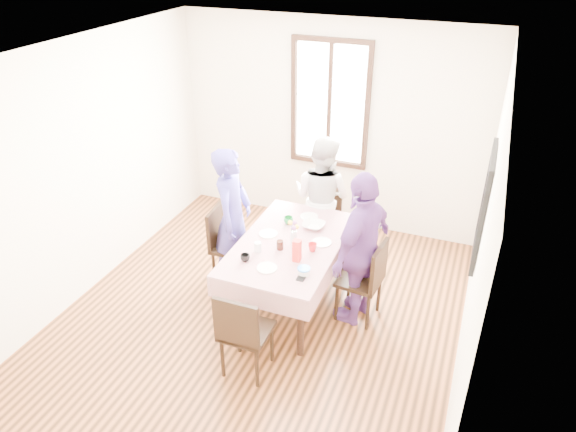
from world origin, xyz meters
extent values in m
plane|color=black|center=(0.00, 0.00, 0.00)|extent=(4.50, 4.50, 0.00)
plane|color=#F1E5C8|center=(0.00, 2.25, 1.35)|extent=(4.00, 0.00, 4.00)
plane|color=#F1E5C8|center=(2.00, 0.00, 1.35)|extent=(0.00, 4.50, 4.50)
cube|color=black|center=(0.00, 2.23, 1.65)|extent=(1.02, 0.06, 1.62)
cube|color=white|center=(0.00, 2.24, 1.65)|extent=(0.90, 0.02, 1.50)
cube|color=red|center=(1.98, 0.30, 1.55)|extent=(0.04, 0.76, 0.96)
cube|color=black|center=(0.20, 0.33, 0.38)|extent=(0.90, 1.55, 0.75)
cube|color=#600111|center=(0.20, 0.33, 0.76)|extent=(1.02, 1.67, 0.01)
cube|color=black|center=(-0.55, 0.47, 0.46)|extent=(0.45, 0.45, 0.91)
cube|color=black|center=(0.95, 0.38, 0.46)|extent=(0.46, 0.46, 0.91)
cube|color=black|center=(0.20, 1.40, 0.46)|extent=(0.46, 0.46, 0.91)
cube|color=black|center=(0.20, -0.74, 0.46)|extent=(0.42, 0.42, 0.91)
imported|color=#3E358A|center=(-0.53, 0.47, 0.82)|extent=(0.46, 0.64, 1.64)
imported|color=beige|center=(0.20, 1.38, 0.77)|extent=(0.86, 0.74, 1.54)
imported|color=#5E337C|center=(0.93, 0.38, 0.83)|extent=(0.65, 1.04, 1.66)
imported|color=black|center=(-0.08, -0.15, 0.80)|extent=(0.12, 0.12, 0.07)
imported|color=red|center=(0.47, 0.26, 0.80)|extent=(0.12, 0.12, 0.08)
imported|color=#0C7226|center=(0.05, 0.68, 0.80)|extent=(0.14, 0.14, 0.08)
imported|color=white|center=(0.33, 0.70, 0.79)|extent=(0.26, 0.26, 0.06)
cube|color=red|center=(0.38, 0.04, 0.88)|extent=(0.07, 0.07, 0.23)
cylinder|color=white|center=(0.53, -0.14, 0.79)|extent=(0.11, 0.11, 0.06)
cylinder|color=black|center=(0.16, 0.17, 0.81)|extent=(0.07, 0.07, 0.10)
cylinder|color=silver|center=(-0.04, 0.05, 0.81)|extent=(0.07, 0.07, 0.10)
cube|color=black|center=(0.53, -0.20, 0.77)|extent=(0.08, 0.15, 0.01)
cylinder|color=silver|center=(0.23, 0.35, 0.83)|extent=(0.06, 0.06, 0.13)
cylinder|color=white|center=(-0.07, 0.40, 0.77)|extent=(0.20, 0.20, 0.01)
cylinder|color=white|center=(0.51, 0.44, 0.77)|extent=(0.20, 0.20, 0.01)
cylinder|color=white|center=(0.21, 0.90, 0.77)|extent=(0.20, 0.20, 0.01)
cylinder|color=white|center=(0.17, -0.19, 0.77)|extent=(0.20, 0.20, 0.01)
cylinder|color=blue|center=(0.53, -0.14, 0.83)|extent=(0.12, 0.12, 0.01)
camera|label=1|loc=(1.88, -4.00, 3.67)|focal=33.16mm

